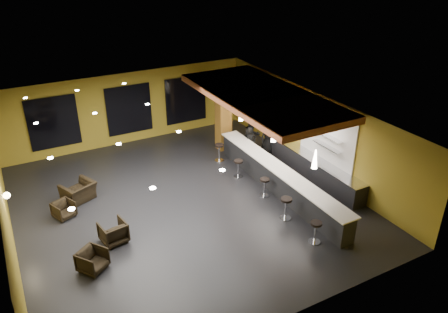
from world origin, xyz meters
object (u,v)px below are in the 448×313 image
bar_stool_3 (238,166)px  armchair_d (79,192)px  bar_counter (278,180)px  bar_stool_0 (316,230)px  staff_b (252,136)px  prep_counter (310,166)px  armchair_a (93,260)px  pendant_0 (315,159)px  staff_c (269,136)px  bar_stool_1 (286,206)px  column (223,114)px  bar_stool_2 (265,185)px  armchair_c (64,210)px  pendant_1 (274,133)px  bar_stool_4 (219,150)px  armchair_b (113,232)px  pendant_2 (241,113)px  staff_a (251,144)px

bar_stool_3 → armchair_d: bearing=167.9°
bar_counter → bar_stool_3: size_ratio=10.29×
bar_stool_0 → staff_b: bearing=76.1°
prep_counter → armchair_a: (-9.63, -1.62, -0.08)m
pendant_0 → staff_b: (0.85, 5.42, -1.46)m
staff_c → bar_stool_1: (-2.46, -4.82, -0.34)m
column → bar_stool_2: size_ratio=4.55×
staff_c → armchair_c: bearing=-177.2°
pendant_1 → bar_stool_4: pendant_1 is taller
bar_stool_1 → bar_stool_0: bearing=-88.2°
pendant_0 → armchair_b: pendant_0 is taller
staff_c → bar_stool_3: bearing=-153.6°
armchair_d → bar_stool_1: bearing=118.9°
pendant_2 → staff_c: size_ratio=0.40×
column → bar_stool_1: bearing=-97.8°
prep_counter → pendant_0: (-2.00, -2.50, 1.92)m
pendant_0 → bar_stool_2: bearing=108.9°
prep_counter → armchair_a: size_ratio=7.77×
pendant_1 → armchair_a: (-7.63, -1.62, -2.00)m
pendant_0 → bar_stool_4: 5.86m
pendant_1 → armchair_c: 8.31m
armchair_a → staff_b: bearing=-7.7°
armchair_a → bar_stool_4: bearing=-1.7°
armchair_a → armchair_d: (0.48, 4.27, 0.02)m
armchair_d → bar_stool_4: size_ratio=1.39×
pendant_1 → pendant_2: (0.00, 2.50, 0.00)m
bar_stool_1 → bar_stool_3: (0.06, 3.49, -0.04)m
prep_counter → bar_stool_4: (-2.81, 3.01, 0.09)m
pendant_0 → staff_a: 5.26m
prep_counter → staff_c: 2.69m
column → bar_stool_2: bearing=-98.3°
prep_counter → armchair_c: prep_counter is taller
staff_c → staff_b: bearing=155.7°
bar_counter → bar_stool_1: 1.90m
armchair_c → bar_stool_0: bearing=-61.1°
prep_counter → pendant_1: size_ratio=8.57×
prep_counter → column: bearing=116.0°
prep_counter → staff_c: bearing=98.7°
armchair_c → armchair_d: 1.18m
staff_c → armchair_d: 8.76m
staff_c → armchair_c: staff_c is taller
pendant_2 → staff_a: 1.66m
prep_counter → bar_stool_2: prep_counter is taller
armchair_c → staff_a: bearing=-17.9°
pendant_2 → armchair_c: (-7.87, -0.78, -2.04)m
staff_c → armchair_a: size_ratio=2.28×
pendant_0 → armchair_c: (-7.87, 4.22, -2.04)m
bar_stool_2 → bar_stool_3: bearing=93.9°
pendant_2 → bar_stool_1: bearing=-100.4°
column → armchair_d: bearing=-168.6°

